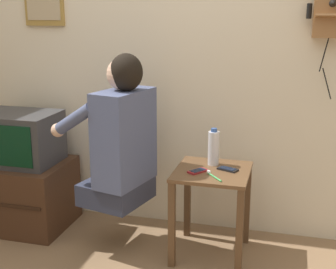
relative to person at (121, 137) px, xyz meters
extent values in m
cube|color=beige|center=(0.27, 0.51, 0.51)|extent=(6.80, 0.05, 2.55)
cube|color=brown|center=(0.57, 0.08, -0.20)|extent=(0.46, 0.47, 0.02)
cube|color=#523822|center=(0.36, -0.13, -0.49)|extent=(0.04, 0.04, 0.55)
cube|color=#523822|center=(0.77, -0.13, -0.49)|extent=(0.04, 0.04, 0.55)
cube|color=#523822|center=(0.36, 0.29, -0.49)|extent=(0.04, 0.04, 0.55)
cube|color=#523822|center=(0.77, 0.29, -0.49)|extent=(0.04, 0.04, 0.55)
cube|color=#2D3347|center=(-0.04, 0.01, -0.36)|extent=(0.45, 0.47, 0.14)
cube|color=#4C567A|center=(0.03, -0.01, 0.00)|extent=(0.31, 0.46, 0.59)
sphere|color=#DBAD8E|center=(0.03, -0.01, 0.40)|extent=(0.20, 0.20, 0.20)
ellipsoid|color=black|center=(0.05, -0.01, 0.41)|extent=(0.24, 0.25, 0.23)
cylinder|color=#4C567A|center=(-0.25, -0.12, 0.13)|extent=(0.32, 0.15, 0.23)
cylinder|color=#4C567A|center=(-0.17, 0.22, 0.13)|extent=(0.32, 0.15, 0.23)
sphere|color=#DBAD8E|center=(-0.38, -0.09, 0.04)|extent=(0.09, 0.09, 0.09)
sphere|color=#DBAD8E|center=(-0.30, 0.26, 0.04)|extent=(0.09, 0.09, 0.09)
cube|color=#422819|center=(-0.85, 0.15, -0.52)|extent=(0.72, 0.53, 0.48)
cube|color=#38383A|center=(-0.82, 0.16, -0.10)|extent=(0.53, 0.40, 0.36)
cube|color=black|center=(-0.82, -0.05, -0.10)|extent=(0.44, 0.01, 0.28)
cube|color=olive|center=(1.20, 0.43, 0.78)|extent=(0.20, 0.11, 0.35)
cube|color=olive|center=(1.20, 0.34, 0.73)|extent=(0.18, 0.07, 0.03)
cone|color=black|center=(1.20, 0.32, 0.80)|extent=(0.04, 0.05, 0.04)
cylinder|color=black|center=(1.08, 0.43, 0.76)|extent=(0.03, 0.03, 0.09)
cylinder|color=black|center=(1.18, 0.41, 0.50)|extent=(0.04, 0.04, 0.22)
cylinder|color=black|center=(1.21, 0.42, 0.32)|extent=(0.07, 0.06, 0.19)
cube|color=maroon|center=(0.49, 0.02, -0.18)|extent=(0.12, 0.14, 0.01)
cube|color=black|center=(0.49, 0.02, -0.18)|extent=(0.10, 0.11, 0.00)
cube|color=black|center=(0.66, 0.10, -0.18)|extent=(0.14, 0.10, 0.01)
cube|color=black|center=(0.66, 0.10, -0.18)|extent=(0.11, 0.08, 0.00)
cylinder|color=silver|center=(0.55, 0.18, -0.08)|extent=(0.07, 0.07, 0.22)
cylinder|color=#2D4C8C|center=(0.55, 0.18, 0.04)|extent=(0.04, 0.04, 0.02)
cylinder|color=#4CBF66|center=(0.60, -0.05, -0.19)|extent=(0.11, 0.13, 0.01)
cube|color=white|center=(0.56, 0.00, -0.17)|extent=(0.03, 0.03, 0.01)
camera|label=1|loc=(1.01, -2.63, 0.77)|focal=50.00mm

